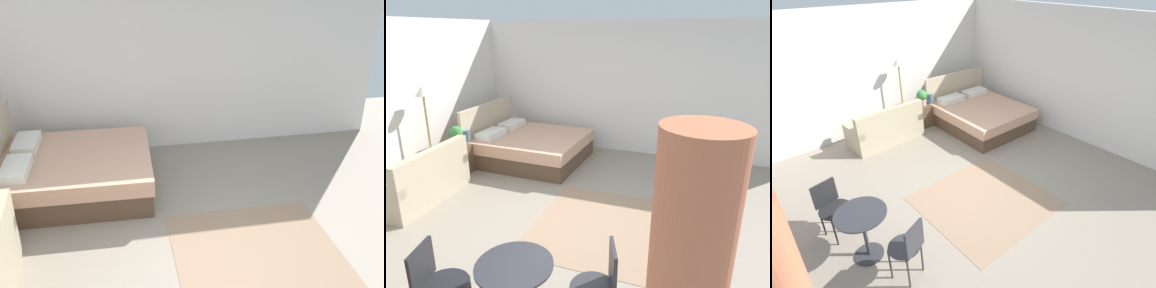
% 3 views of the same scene
% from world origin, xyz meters
% --- Properties ---
extents(ground_plane, '(9.21, 9.58, 0.02)m').
position_xyz_m(ground_plane, '(0.00, 0.00, -0.01)').
color(ground_plane, gray).
extents(wall_right, '(0.12, 6.58, 2.71)m').
position_xyz_m(wall_right, '(3.10, 0.00, 1.35)').
color(wall_right, silver).
rests_on(wall_right, ground).
extents(area_rug, '(1.96, 1.86, 0.01)m').
position_xyz_m(area_rug, '(-0.01, -0.32, 0.00)').
color(area_rug, '#93755B').
rests_on(area_rug, ground).
extents(bed, '(1.80, 2.08, 1.09)m').
position_xyz_m(bed, '(1.86, 1.76, 0.29)').
color(bed, brown).
rests_on(bed, ground).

